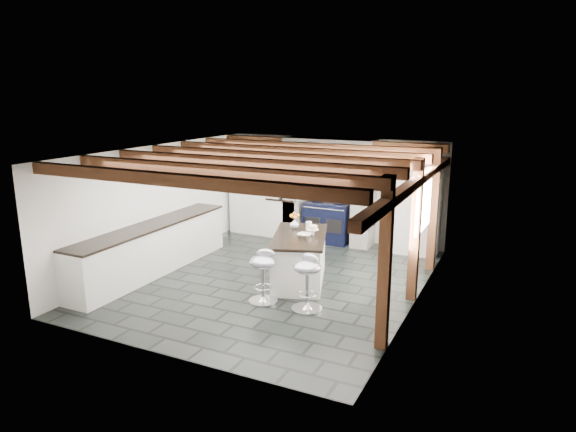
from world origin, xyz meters
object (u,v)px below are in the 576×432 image
at_px(bar_stool_far, 263,270).
at_px(kitchen_island, 299,258).
at_px(bar_stool_near, 308,276).
at_px(range_cooker, 328,221).

bearing_deg(bar_stool_far, kitchen_island, 60.63).
height_order(kitchen_island, bar_stool_near, kitchen_island).
bearing_deg(bar_stool_near, range_cooker, 121.93).
distance_m(kitchen_island, bar_stool_near, 1.25).
bearing_deg(range_cooker, bar_stool_far, -85.20).
height_order(range_cooker, bar_stool_far, range_cooker).
bearing_deg(bar_stool_far, range_cooker, 72.55).
bearing_deg(kitchen_island, bar_stool_far, -116.00).
relative_size(kitchen_island, bar_stool_far, 2.21).
bearing_deg(bar_stool_far, bar_stool_near, -20.29).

